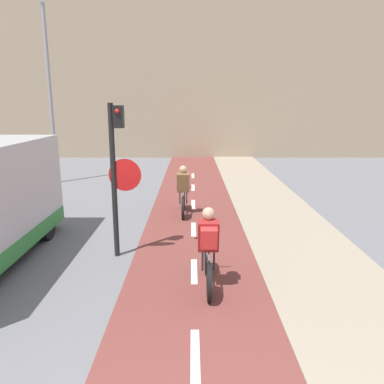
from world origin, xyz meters
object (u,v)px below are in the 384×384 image
object	(u,v)px
traffic_light_pole	(115,164)
cyclist_far	(182,193)
street_lamp_far	(46,72)
cyclist_near	(206,250)

from	to	relation	value
traffic_light_pole	cyclist_far	size ratio (longest dim) A/B	1.97
street_lamp_far	cyclist_near	bearing A→B (deg)	-57.34
traffic_light_pole	cyclist_far	xyz separation A→B (m)	(1.27, 3.10, -1.32)
cyclist_near	cyclist_far	size ratio (longest dim) A/B	1.02
traffic_light_pole	cyclist_near	world-z (taller)	traffic_light_pole
cyclist_near	cyclist_far	xyz separation A→B (m)	(-0.54, 4.54, -0.04)
cyclist_near	cyclist_far	bearing A→B (deg)	96.74
traffic_light_pole	cyclist_far	bearing A→B (deg)	67.66
street_lamp_far	cyclist_near	distance (m)	11.58
traffic_light_pole	cyclist_far	world-z (taller)	traffic_light_pole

